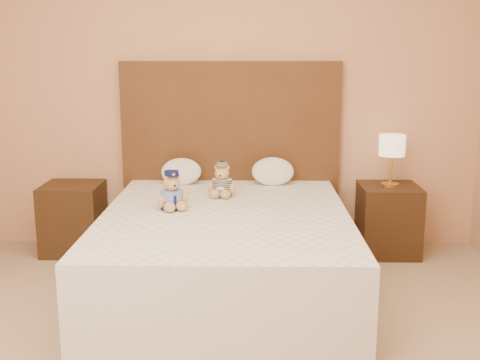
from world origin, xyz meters
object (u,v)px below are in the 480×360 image
teddy_police (172,190)px  pillow_right (273,170)px  lamp (392,148)px  teddy_prisoner (222,180)px  pillow_left (181,170)px  nightstand_right (388,220)px  nightstand_left (73,218)px  bed (226,252)px

teddy_police → pillow_right: size_ratio=0.78×
lamp → teddy_prisoner: (-1.29, -0.37, -0.18)m
teddy_police → pillow_left: bearing=67.0°
nightstand_right → lamp: 0.57m
nightstand_right → teddy_police: bearing=-155.7°
pillow_left → pillow_right: size_ratio=0.96×
nightstand_right → teddy_prisoner: size_ratio=2.31×
pillow_right → nightstand_right: bearing=-1.9°
nightstand_left → lamp: 2.56m
nightstand_left → pillow_left: size_ratio=1.75×
bed → teddy_prisoner: size_ratio=8.41×
nightstand_left → lamp: size_ratio=1.38×
pillow_left → pillow_right: (0.72, 0.00, 0.00)m
nightstand_right → pillow_left: bearing=178.9°
bed → pillow_right: pillow_right is taller
bed → nightstand_right: (1.25, 0.80, -0.00)m
lamp → teddy_prisoner: lamp is taller
bed → nightstand_right: bearing=32.6°
lamp → teddy_prisoner: size_ratio=1.68×
bed → lamp: bearing=32.6°
lamp → pillow_left: (-1.63, 0.03, -0.19)m
nightstand_right → pillow_right: (-0.91, 0.03, 0.39)m
nightstand_right → teddy_prisoner: 1.40m
bed → pillow_left: pillow_left is taller
nightstand_right → lamp: lamp is taller
nightstand_right → teddy_police: 1.81m
bed → teddy_police: teddy_police is taller
nightstand_right → pillow_right: bearing=178.1°
nightstand_left → lamp: (2.50, 0.00, 0.57)m
bed → nightstand_right: size_ratio=3.64×
nightstand_left → teddy_prisoner: teddy_prisoner is taller
nightstand_left → teddy_police: teddy_police is taller
bed → teddy_police: (-0.36, 0.07, 0.40)m
nightstand_left → nightstand_right: same height
bed → nightstand_left: size_ratio=3.64×
bed → lamp: 1.59m
teddy_police → bed: bearing=-36.3°
nightstand_left → pillow_right: 1.63m
bed → nightstand_left: bearing=147.4°
teddy_prisoner → nightstand_right: bearing=24.0°
bed → lamp: (1.25, 0.80, 0.57)m
teddy_prisoner → pillow_left: (-0.34, 0.40, -0.01)m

